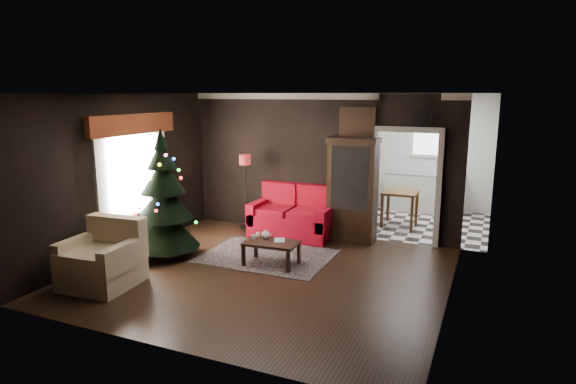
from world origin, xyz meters
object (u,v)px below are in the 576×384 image
at_px(teapot, 265,235).
at_px(wall_clock, 423,117).
at_px(floor_lamp, 246,192).
at_px(curio_cabinet, 353,192).
at_px(armchair, 101,256).
at_px(kitchen_table, 400,208).
at_px(coffee_table, 271,253).
at_px(loveseat, 292,212).
at_px(christmas_tree, 164,198).

relative_size(teapot, wall_clock, 0.52).
bearing_deg(teapot, floor_lamp, 127.90).
height_order(curio_cabinet, wall_clock, wall_clock).
bearing_deg(armchair, wall_clock, 40.07).
distance_m(curio_cabinet, kitchen_table, 1.67).
relative_size(coffee_table, kitchen_table, 1.16).
xyz_separation_m(loveseat, floor_lamp, (-1.02, -0.04, 0.33)).
relative_size(loveseat, floor_lamp, 1.11).
xyz_separation_m(christmas_tree, coffee_table, (1.87, 0.32, -0.84)).
xyz_separation_m(curio_cabinet, christmas_tree, (-2.70, -2.21, 0.10)).
bearing_deg(curio_cabinet, kitchen_table, 65.56).
distance_m(armchair, wall_clock, 5.84).
distance_m(floor_lamp, kitchen_table, 3.32).
bearing_deg(kitchen_table, floor_lamp, -148.97).
xyz_separation_m(loveseat, coffee_table, (0.32, -1.66, -0.29)).
bearing_deg(coffee_table, armchair, -137.45).
distance_m(curio_cabinet, coffee_table, 2.19).
distance_m(christmas_tree, kitchen_table, 4.99).
relative_size(loveseat, curio_cabinet, 0.89).
bearing_deg(floor_lamp, coffee_table, -50.41).
bearing_deg(loveseat, teapot, -83.68).
distance_m(christmas_tree, armchair, 1.57).
distance_m(loveseat, kitchen_table, 2.45).
height_order(curio_cabinet, christmas_tree, christmas_tree).
relative_size(loveseat, coffee_table, 1.95).
bearing_deg(kitchen_table, teapot, -116.73).
xyz_separation_m(armchair, kitchen_table, (3.41, 5.09, -0.09)).
height_order(loveseat, coffee_table, loveseat).
height_order(loveseat, wall_clock, wall_clock).
height_order(curio_cabinet, kitchen_table, curio_cabinet).
xyz_separation_m(floor_lamp, christmas_tree, (-0.54, -1.94, 0.22)).
height_order(floor_lamp, wall_clock, wall_clock).
xyz_separation_m(floor_lamp, coffee_table, (1.34, -1.62, -0.62)).
height_order(curio_cabinet, floor_lamp, curio_cabinet).
height_order(curio_cabinet, coffee_table, curio_cabinet).
relative_size(loveseat, wall_clock, 5.31).
distance_m(loveseat, teapot, 1.59).
bearing_deg(wall_clock, floor_lamp, -172.47).
height_order(loveseat, armchair, loveseat).
bearing_deg(wall_clock, armchair, -135.91).
xyz_separation_m(floor_lamp, teapot, (1.19, -1.53, -0.35)).
distance_m(loveseat, curio_cabinet, 1.25).
bearing_deg(loveseat, kitchen_table, 42.51).
relative_size(armchair, wall_clock, 3.21).
distance_m(loveseat, wall_clock, 3.04).
bearing_deg(teapot, armchair, -133.83).
bearing_deg(wall_clock, curio_cabinet, -171.47).
bearing_deg(armchair, coffee_table, 38.53).
bearing_deg(curio_cabinet, christmas_tree, -140.79).
xyz_separation_m(curio_cabinet, floor_lamp, (-2.17, -0.26, -0.12)).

